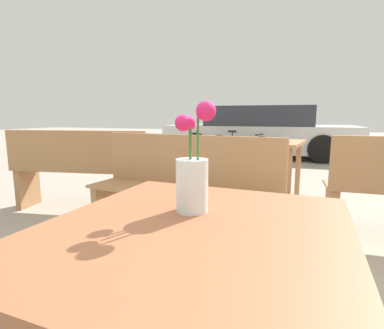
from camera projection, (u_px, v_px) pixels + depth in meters
The scene contains 7 objects.
table_front at pixel (194, 264), 0.79m from camera, with size 0.80×0.88×0.71m.
flower_vase at pixel (193, 178), 0.88m from camera, with size 0.12×0.12×0.32m.
bench_near at pixel (183, 188), 2.25m from camera, with size 1.51×0.54×0.85m.
bench_middle at pixel (80, 169), 3.07m from camera, with size 1.52×0.61×0.85m.
table_back at pixel (257, 153), 3.00m from camera, with size 0.93×0.78×0.75m.
bicycle at pixel (240, 150), 6.01m from camera, with size 1.47×0.44×0.70m.
parked_car at pixel (259, 132), 7.48m from camera, with size 4.54×2.13×1.22m.
Camera 1 is at (0.25, -0.70, 0.99)m, focal length 28.00 mm.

